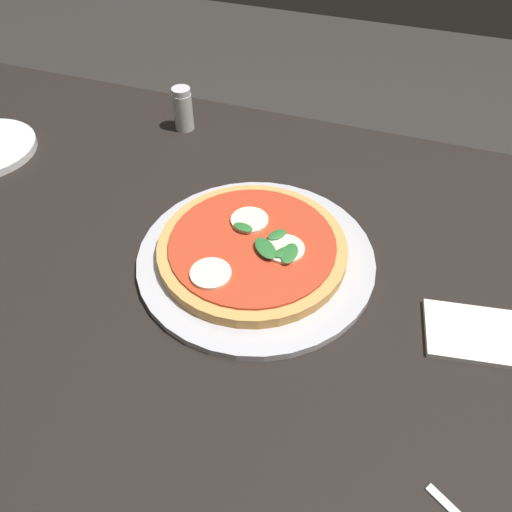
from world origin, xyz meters
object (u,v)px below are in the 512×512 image
(serving_tray, at_px, (256,258))
(pepper_shaker, at_px, (183,109))
(napkin, at_px, (476,334))
(pizza, at_px, (252,248))
(dining_table, at_px, (216,303))

(serving_tray, height_order, pepper_shaker, pepper_shaker)
(serving_tray, bearing_deg, napkin, -6.04)
(napkin, bearing_deg, pepper_shaker, 149.74)
(pizza, relative_size, pepper_shaker, 3.28)
(serving_tray, bearing_deg, pizza, 159.81)
(serving_tray, distance_m, pepper_shaker, 0.39)
(serving_tray, bearing_deg, pepper_shaker, 130.40)
(dining_table, bearing_deg, napkin, -1.76)
(napkin, bearing_deg, pizza, 173.66)
(pizza, relative_size, napkin, 2.14)
(dining_table, relative_size, serving_tray, 4.21)
(pizza, height_order, napkin, pizza)
(pizza, bearing_deg, dining_table, -156.31)
(serving_tray, xyz_separation_m, pepper_shaker, (-0.25, 0.30, 0.04))
(serving_tray, relative_size, pizza, 1.26)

